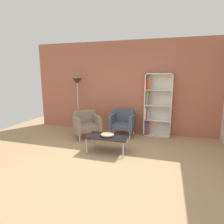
{
  "coord_description": "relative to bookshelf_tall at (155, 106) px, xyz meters",
  "views": [
    {
      "loc": [
        1.27,
        -3.53,
        1.86
      ],
      "look_at": [
        -0.03,
        0.84,
        0.95
      ],
      "focal_mm": 30.18,
      "sensor_mm": 36.0,
      "label": 1
    }
  ],
  "objects": [
    {
      "name": "ground_plane",
      "position": [
        -0.93,
        -2.25,
        -0.93
      ],
      "size": [
        8.32,
        8.32,
        0.0
      ],
      "primitive_type": "plane",
      "color": "tan"
    },
    {
      "name": "brick_back_panel",
      "position": [
        -0.93,
        0.21,
        0.52
      ],
      "size": [
        6.4,
        0.12,
        2.9
      ],
      "primitive_type": "cube",
      "color": "#B2664C",
      "rests_on": "ground_plane"
    },
    {
      "name": "bookshelf_tall",
      "position": [
        0.0,
        0.0,
        0.0
      ],
      "size": [
        0.8,
        0.3,
        1.9
      ],
      "color": "silver",
      "rests_on": "ground_plane"
    },
    {
      "name": "coffee_table_low",
      "position": [
        -1.0,
        -1.65,
        -0.56
      ],
      "size": [
        1.0,
        0.56,
        0.4
      ],
      "color": "black",
      "rests_on": "ground_plane"
    },
    {
      "name": "decorative_bowl",
      "position": [
        -1.0,
        -1.65,
        -0.49
      ],
      "size": [
        0.32,
        0.32,
        0.05
      ],
      "color": "tan",
      "rests_on": "coffee_table_low"
    },
    {
      "name": "armchair_by_bookshelf",
      "position": [
        -0.95,
        -0.29,
        -0.51
      ],
      "size": [
        0.72,
        0.66,
        0.78
      ],
      "rotation": [
        0.0,
        0.0,
        0.0
      ],
      "color": "#4C566B",
      "rests_on": "ground_plane"
    },
    {
      "name": "armchair_corner_red",
      "position": [
        -1.94,
        -0.8,
        -0.51
      ],
      "size": [
        0.95,
        0.94,
        0.78
      ],
      "rotation": [
        0.0,
        0.0,
        0.7
      ],
      "color": "gray",
      "rests_on": "ground_plane"
    },
    {
      "name": "floor_lamp_torchiere",
      "position": [
        -2.52,
        -0.15,
        0.52
      ],
      "size": [
        0.32,
        0.32,
        1.74
      ],
      "color": "silver",
      "rests_on": "ground_plane"
    }
  ]
}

